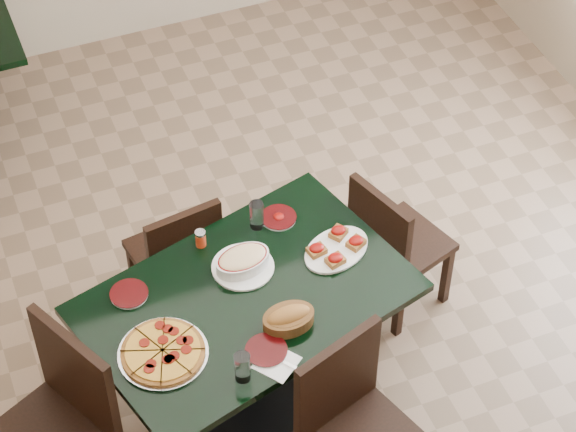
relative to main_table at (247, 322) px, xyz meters
name	(u,v)px	position (x,y,z in m)	size (l,w,h in m)	color
floor	(269,344)	(0.19, 0.26, -0.57)	(5.50, 5.50, 0.00)	#7D5F48
main_table	(247,322)	(0.00, 0.00, 0.00)	(1.59, 1.24, 0.75)	black
chair_far	(179,255)	(-0.14, 0.60, -0.11)	(0.43, 0.43, 0.82)	black
chair_near	(354,421)	(0.24, -0.63, -0.04)	(0.56, 0.56, 0.94)	black
chair_right	(392,242)	(0.86, 0.28, -0.09)	(0.50, 0.50, 0.85)	black
chair_left	(60,418)	(-0.90, -0.19, 0.00)	(0.63, 0.63, 1.01)	black
pepperoni_pizza	(163,352)	(-0.43, -0.17, 0.20)	(0.38, 0.38, 0.04)	silver
lasagna_casserole	(243,261)	(0.04, 0.16, 0.23)	(0.28, 0.28, 0.09)	white
bread_basket	(288,318)	(0.12, -0.21, 0.22)	(0.23, 0.16, 0.10)	brown
bruschetta_platter	(336,247)	(0.47, 0.10, 0.21)	(0.40, 0.35, 0.05)	white
side_plate_near	(266,350)	(-0.03, -0.31, 0.19)	(0.18, 0.18, 0.02)	white
side_plate_far_r	(279,218)	(0.30, 0.38, 0.19)	(0.17, 0.17, 0.03)	white
side_plate_far_l	(129,294)	(-0.47, 0.19, 0.19)	(0.17, 0.17, 0.02)	white
napkin_setting	(277,362)	(0.00, -0.38, 0.18)	(0.22, 0.22, 0.01)	white
water_glass_a	(257,215)	(0.19, 0.38, 0.25)	(0.07, 0.07, 0.14)	silver
water_glass_b	(242,367)	(-0.16, -0.40, 0.25)	(0.07, 0.07, 0.14)	silver
pepper_shaker	(201,238)	(-0.09, 0.36, 0.23)	(0.05, 0.05, 0.09)	#C03814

